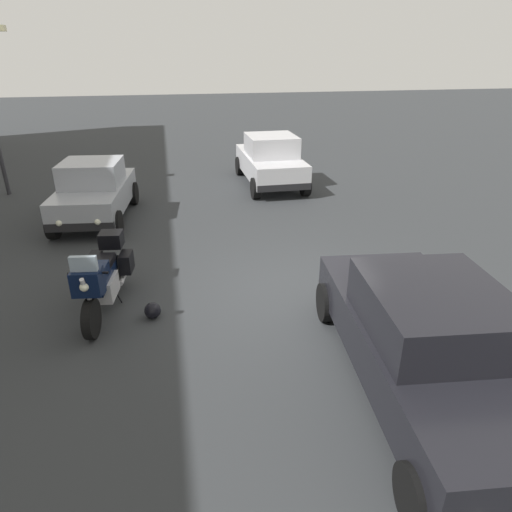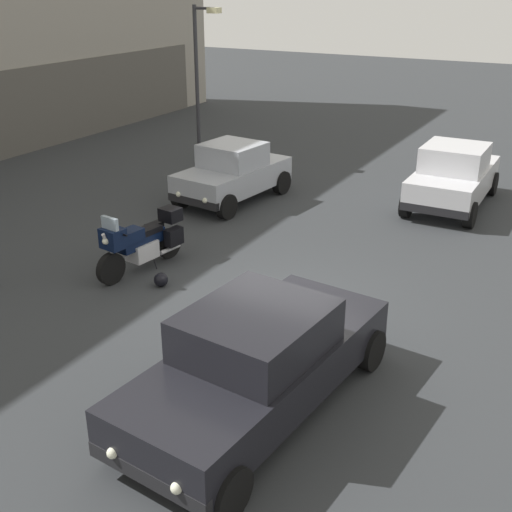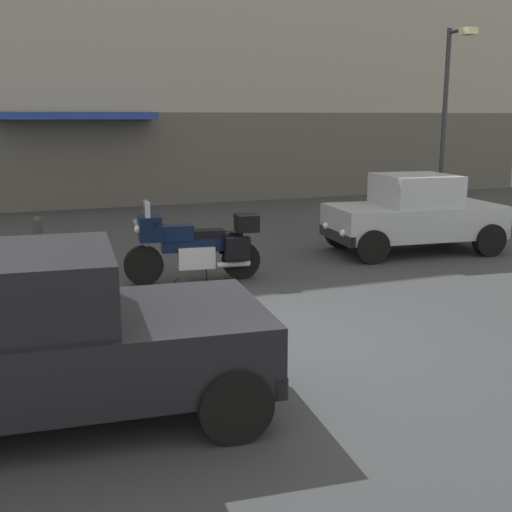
# 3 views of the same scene
# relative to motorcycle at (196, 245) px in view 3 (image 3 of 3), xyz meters

# --- Properties ---
(ground_plane) EXTENTS (80.00, 80.00, 0.00)m
(ground_plane) POSITION_rel_motorcycle_xyz_m (-0.11, -3.32, -0.62)
(ground_plane) COLOR #2D3033
(building_facade_rear) EXTENTS (34.37, 3.40, 11.95)m
(building_facade_rear) POSITION_rel_motorcycle_xyz_m (-0.11, 10.74, 5.30)
(building_facade_rear) COLOR gray
(building_facade_rear) RESTS_ON ground
(motorcycle) EXTENTS (2.26, 0.89, 1.36)m
(motorcycle) POSITION_rel_motorcycle_xyz_m (0.00, 0.00, 0.00)
(motorcycle) COLOR black
(motorcycle) RESTS_ON ground
(helmet) EXTENTS (0.28, 0.28, 0.28)m
(helmet) POSITION_rel_motorcycle_xyz_m (-0.48, -0.80, -0.48)
(helmet) COLOR black
(helmet) RESTS_ON ground
(car_sedan_far) EXTENTS (4.69, 2.31, 1.56)m
(car_sedan_far) POSITION_rel_motorcycle_xyz_m (-2.97, -4.32, 0.16)
(car_sedan_far) COLOR black
(car_sedan_far) RESTS_ON ground
(car_compact_side) EXTENTS (3.59, 2.03, 1.56)m
(car_compact_side) POSITION_rel_motorcycle_xyz_m (4.74, 0.68, 0.15)
(car_compact_side) COLOR #9EA3AD
(car_compact_side) RESTS_ON ground
(streetlamp_curbside) EXTENTS (0.28, 0.94, 4.80)m
(streetlamp_curbside) POSITION_rel_motorcycle_xyz_m (7.66, 3.55, 2.30)
(streetlamp_curbside) COLOR #2D2D33
(streetlamp_curbside) RESTS_ON ground
(bollard_curbside) EXTENTS (0.16, 0.16, 0.94)m
(bollard_curbside) POSITION_rel_motorcycle_xyz_m (-2.35, 1.97, -0.12)
(bollard_curbside) COLOR #333338
(bollard_curbside) RESTS_ON ground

